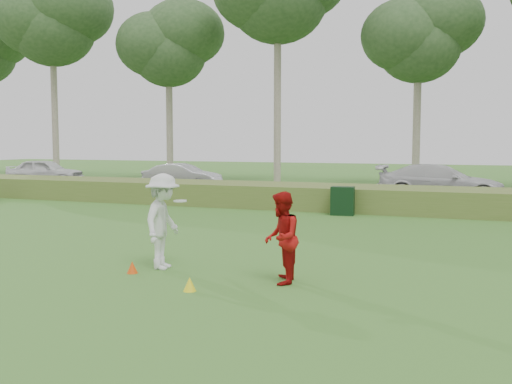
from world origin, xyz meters
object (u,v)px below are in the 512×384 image
at_px(utility_cabinet, 343,201).
at_px(car_left, 45,172).
at_px(car_mid, 182,177).
at_px(player_red, 281,238).
at_px(player_white, 163,221).
at_px(cone_orange, 132,267).
at_px(car_right, 440,182).
at_px(cone_yellow, 190,284).

relative_size(utility_cabinet, car_left, 0.23).
height_order(car_left, car_mid, car_left).
bearing_deg(car_mid, player_red, -150.28).
xyz_separation_m(player_white, cone_orange, (-0.36, -0.60, -0.86)).
height_order(player_red, car_mid, player_red).
distance_m(player_white, player_red, 2.67).
xyz_separation_m(car_mid, car_right, (13.24, -1.00, 0.09)).
distance_m(cone_orange, utility_cabinet, 10.62).
bearing_deg(player_red, car_right, 160.15).
distance_m(player_white, utility_cabinet, 9.97).
height_order(player_white, utility_cabinet, player_white).
xyz_separation_m(cone_orange, car_right, (4.85, 16.48, 0.73)).
height_order(player_white, player_red, player_white).
bearing_deg(cone_yellow, player_red, 40.23).
distance_m(cone_yellow, car_mid, 20.89).
xyz_separation_m(car_left, car_right, (22.91, -1.54, 0.02)).
height_order(cone_yellow, car_mid, car_mid).
distance_m(player_red, cone_orange, 3.12).
relative_size(cone_orange, car_mid, 0.06).
height_order(player_white, car_mid, player_white).
xyz_separation_m(player_white, car_left, (-18.42, 17.42, -0.16)).
xyz_separation_m(player_white, cone_yellow, (1.34, -1.40, -0.85)).
height_order(player_white, cone_yellow, player_white).
bearing_deg(utility_cabinet, car_right, 58.28).
bearing_deg(utility_cabinet, car_mid, 140.02).
bearing_deg(utility_cabinet, player_red, -89.22).
distance_m(player_red, cone_yellow, 1.86).
relative_size(player_red, car_right, 0.31).
xyz_separation_m(utility_cabinet, car_right, (2.96, 6.04, 0.34)).
bearing_deg(utility_cabinet, car_left, 153.63).
height_order(player_white, car_right, player_white).
distance_m(cone_yellow, car_right, 17.58).
bearing_deg(car_left, player_red, -146.48).
distance_m(player_red, car_right, 16.27).
bearing_deg(car_right, player_red, 172.13).
relative_size(cone_yellow, car_left, 0.06).
height_order(utility_cabinet, car_left, car_left).
distance_m(cone_orange, car_right, 17.19).
bearing_deg(car_mid, player_white, -156.46).
bearing_deg(utility_cabinet, player_white, -104.37).
xyz_separation_m(cone_yellow, car_left, (-19.77, 18.82, 0.70)).
xyz_separation_m(player_red, car_mid, (-11.40, 17.17, -0.09)).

